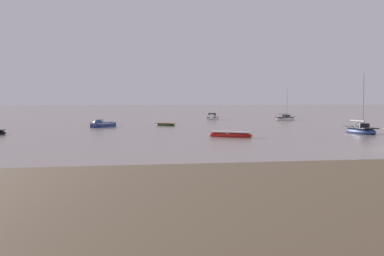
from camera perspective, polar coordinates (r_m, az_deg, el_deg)
motorboat_moored_1 at (r=103.98m, az=2.09°, el=1.01°), size 3.42×5.27×1.90m
sailboat_moored_0 at (r=63.37m, az=16.82°, el=-0.26°), size 2.23×6.21×6.85m
sailboat_moored_1 at (r=103.25m, az=9.50°, el=0.94°), size 5.37×4.40×6.01m
rowboat_moored_0 at (r=79.14m, az=-2.72°, el=0.33°), size 3.07×3.23×0.52m
motorboat_moored_3 at (r=75.57m, az=-9.29°, el=0.25°), size 3.99×5.18×1.71m
rowboat_moored_3 at (r=55.25m, az=3.92°, el=-0.68°), size 4.60×4.17×0.73m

